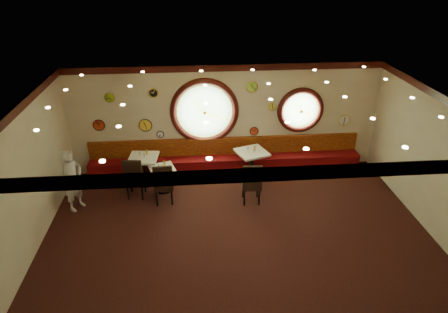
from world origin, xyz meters
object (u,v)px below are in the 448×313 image
condiment_c_pepper (254,151)px  condiment_c_bottle (255,149)px  chair_a (134,176)px  waiter (73,180)px  condiment_a_pepper (144,155)px  condiment_b_pepper (162,167)px  condiment_b_salt (158,166)px  table_a (144,167)px  chair_c (252,181)px  condiment_a_salt (140,154)px  condiment_c_salt (248,149)px  condiment_a_bottle (147,152)px  table_b (163,176)px  table_c (252,162)px  chair_b (163,182)px  condiment_b_bottle (164,164)px

condiment_c_pepper → condiment_c_bottle: (0.05, 0.10, 0.02)m
chair_a → waiter: waiter is taller
condiment_a_pepper → condiment_b_pepper: (0.51, -0.45, -0.15)m
condiment_a_pepper → condiment_b_salt: bearing=-46.5°
table_a → chair_c: size_ratio=1.19×
condiment_b_pepper → condiment_c_bottle: bearing=10.7°
table_a → condiment_a_salt: bearing=132.3°
condiment_c_bottle → waiter: size_ratio=0.08×
condiment_c_salt → condiment_a_bottle: size_ratio=0.69×
table_b → condiment_a_pepper: 0.80m
condiment_b_pepper → condiment_a_pepper: bearing=139.0°
table_c → condiment_c_salt: 0.40m
chair_b → waiter: (-2.23, 0.00, 0.16)m
table_b → condiment_a_bottle: 0.86m
condiment_a_pepper → condiment_a_bottle: 0.14m
table_b → condiment_b_pepper: bearing=-52.2°
table_a → chair_a: 0.76m
chair_a → condiment_a_salt: 0.87m
condiment_a_bottle → condiment_a_pepper: bearing=-118.8°
chair_b → condiment_c_bottle: 2.80m
chair_b → condiment_a_bottle: 1.33m
table_b → condiment_c_bottle: (2.60, 0.47, 0.50)m
condiment_a_bottle → condiment_b_bottle: 0.70m
table_b → condiment_c_bottle: 2.69m
condiment_a_pepper → condiment_c_bottle: size_ratio=0.73×
condiment_a_salt → condiment_a_bottle: 0.20m
condiment_a_pepper → condiment_a_salt: bearing=142.2°
condiment_b_pepper → condiment_b_bottle: size_ratio=0.55×
condiment_a_pepper → condiment_c_bottle: 3.10m
chair_b → waiter: size_ratio=0.44×
chair_c → table_b: bearing=162.4°
table_b → condiment_a_salt: 0.95m
condiment_c_bottle → waiter: 4.91m
table_b → condiment_b_bottle: condiment_b_bottle is taller
chair_b → condiment_c_salt: bearing=21.8°
condiment_c_pepper → waiter: size_ratio=0.05×
condiment_a_salt → condiment_c_salt: bearing=-0.1°
chair_c → condiment_b_pepper: chair_c is taller
condiment_a_salt → waiter: 1.95m
condiment_c_bottle → waiter: (-4.78, -1.13, -0.13)m
table_c → condiment_b_salt: 2.66m
condiment_b_salt → condiment_b_pepper: bearing=-8.7°
table_b → condiment_a_bottle: bearing=128.3°
condiment_c_salt → waiter: waiter is taller
condiment_b_salt → table_a: bearing=136.3°
condiment_a_pepper → condiment_b_bottle: size_ratio=0.56×
chair_a → condiment_c_bottle: 3.42m
table_a → condiment_a_pepper: size_ratio=8.66×
table_b → chair_b: bearing=-84.6°
chair_c → condiment_a_bottle: size_ratio=4.37×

